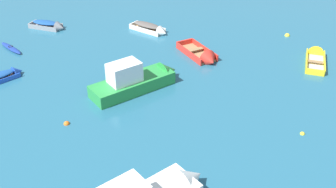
{
  "coord_description": "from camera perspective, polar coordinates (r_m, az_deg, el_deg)",
  "views": [
    {
      "loc": [
        5.46,
        -4.66,
        14.13
      ],
      "look_at": [
        0.0,
        17.49,
        0.15
      ],
      "focal_mm": 42.4,
      "sensor_mm": 36.0,
      "label": 1
    }
  ],
  "objects": [
    {
      "name": "motor_launch_green_near_left",
      "position": [
        27.42,
        -4.38,
        2.13
      ],
      "size": [
        5.62,
        6.21,
        2.57
      ],
      "color": "#288C3D",
      "rests_on": "ground_plane"
    },
    {
      "name": "kayak_deep_blue_midfield_left",
      "position": [
        35.75,
        -21.65,
        6.17
      ],
      "size": [
        3.0,
        2.04,
        0.3
      ],
      "color": "navy",
      "rests_on": "ground_plane"
    },
    {
      "name": "rowboat_red_near_right",
      "position": [
        31.6,
        5.2,
        5.29
      ],
      "size": [
        4.08,
        4.26,
        1.48
      ],
      "color": "#99754C",
      "rests_on": "ground_plane"
    },
    {
      "name": "rowboat_grey_back_row_left",
      "position": [
        38.94,
        -16.52,
        9.42
      ],
      "size": [
        3.56,
        1.51,
        1.1
      ],
      "color": "gray",
      "rests_on": "ground_plane"
    },
    {
      "name": "rowboat_yellow_cluster_inner",
      "position": [
        33.85,
        20.42,
        5.14
      ],
      "size": [
        1.65,
        4.32,
        1.26
      ],
      "color": "beige",
      "rests_on": "ground_plane"
    },
    {
      "name": "rowboat_blue_foreground_center",
      "position": [
        31.13,
        -22.39,
        2.5
      ],
      "size": [
        2.65,
        3.38,
        0.98
      ],
      "color": "#99754C",
      "rests_on": "ground_plane"
    },
    {
      "name": "rowboat_white_midfield_right",
      "position": [
        36.64,
        -2.27,
        9.36
      ],
      "size": [
        4.0,
        2.51,
        1.1
      ],
      "color": "#99754C",
      "rests_on": "ground_plane"
    },
    {
      "name": "mooring_buoy_far_field",
      "position": [
        37.53,
        16.76,
        8.02
      ],
      "size": [
        0.47,
        0.47,
        0.47
      ],
      "primitive_type": "sphere",
      "color": "yellow",
      "rests_on": "ground_plane"
    },
    {
      "name": "mooring_buoy_between_boats_left",
      "position": [
        24.91,
        -14.35,
        -4.2
      ],
      "size": [
        0.37,
        0.37,
        0.37
      ],
      "primitive_type": "sphere",
      "color": "orange",
      "rests_on": "ground_plane"
    },
    {
      "name": "mooring_buoy_trailing",
      "position": [
        24.63,
        18.75,
        -5.47
      ],
      "size": [
        0.28,
        0.28,
        0.28
      ],
      "primitive_type": "sphere",
      "color": "yellow",
      "rests_on": "ground_plane"
    }
  ]
}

